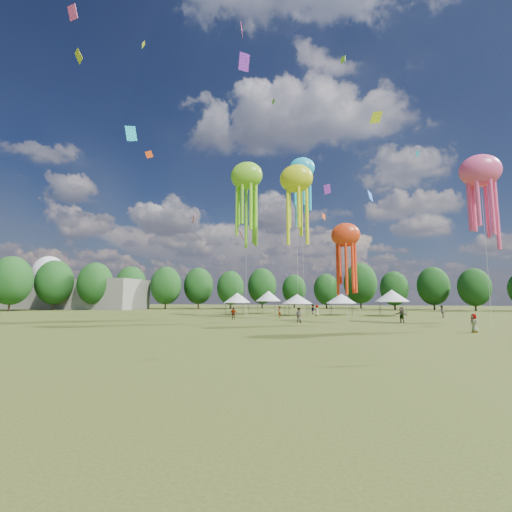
# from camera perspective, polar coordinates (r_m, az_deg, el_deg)

# --- Properties ---
(ground) EXTENTS (300.00, 300.00, 0.00)m
(ground) POSITION_cam_1_polar(r_m,az_deg,el_deg) (10.83, -6.00, -22.42)
(ground) COLOR #384416
(ground) RESTS_ON ground
(spectator_near) EXTENTS (1.08, 0.98, 1.81)m
(spectator_near) POSITION_cam_1_polar(r_m,az_deg,el_deg) (43.70, 6.91, -9.44)
(spectator_near) COLOR gray
(spectator_near) RESTS_ON ground
(spectators_far) EXTENTS (30.10, 33.14, 1.85)m
(spectators_far) POSITION_cam_1_polar(r_m,az_deg,el_deg) (54.12, 15.34, -8.75)
(spectators_far) COLOR gray
(spectators_far) RESTS_ON ground
(festival_tents) EXTENTS (31.70, 11.10, 4.42)m
(festival_tents) POSITION_cam_1_polar(r_m,az_deg,el_deg) (64.38, 8.98, -6.59)
(festival_tents) COLOR #47474C
(festival_tents) RESTS_ON ground
(show_kites) EXTENTS (32.39, 19.65, 26.21)m
(show_kites) POSITION_cam_1_polar(r_m,az_deg,el_deg) (50.07, 8.13, 9.82)
(show_kites) COLOR #CEE117
(show_kites) RESTS_ON ground
(small_kites) EXTENTS (75.49, 69.88, 38.99)m
(small_kites) POSITION_cam_1_polar(r_m,az_deg,el_deg) (58.15, 11.81, 19.22)
(small_kites) COLOR #CEE117
(small_kites) RESTS_ON ground
(treeline) EXTENTS (201.57, 95.24, 13.43)m
(treeline) POSITION_cam_1_polar(r_m,az_deg,el_deg) (72.71, 9.78, -3.89)
(treeline) COLOR #38281C
(treeline) RESTS_ON ground
(hangar) EXTENTS (40.00, 12.00, 8.00)m
(hangar) POSITION_cam_1_polar(r_m,az_deg,el_deg) (111.48, -27.15, -5.55)
(hangar) COLOR gray
(hangar) RESTS_ON ground
(radome) EXTENTS (9.00, 9.00, 16.00)m
(radome) POSITION_cam_1_polar(r_m,az_deg,el_deg) (127.19, -30.45, -2.72)
(radome) COLOR white
(radome) RESTS_ON ground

